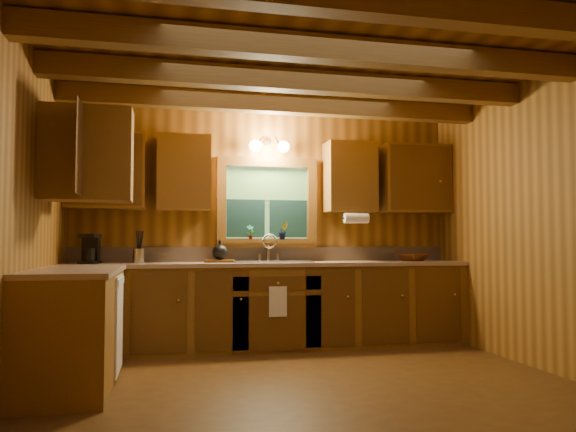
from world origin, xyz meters
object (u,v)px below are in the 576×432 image
at_px(coffee_maker, 90,249).
at_px(cutting_board, 220,261).
at_px(sink, 272,266).
at_px(wicker_basket, 413,257).

distance_m(coffee_maker, cutting_board, 1.28).
distance_m(sink, wicker_basket, 1.59).
distance_m(sink, cutting_board, 0.55).
height_order(coffee_maker, wicker_basket, coffee_maker).
height_order(sink, cutting_board, sink).
bearing_deg(cutting_board, wicker_basket, 8.97).
bearing_deg(sink, cutting_board, 179.23).
bearing_deg(cutting_board, sink, 9.96).
xyz_separation_m(sink, coffee_maker, (-1.82, -0.04, 0.19)).
bearing_deg(coffee_maker, wicker_basket, 16.23).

